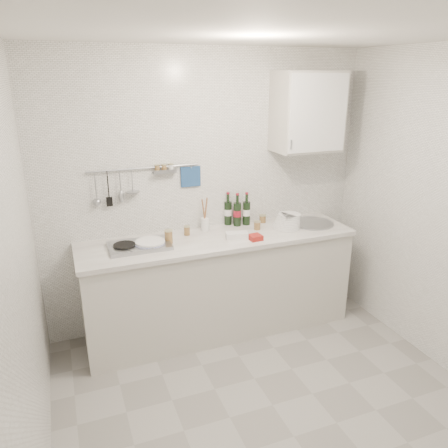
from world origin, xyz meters
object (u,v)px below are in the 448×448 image
object	(u,v)px
wall_cabinet	(308,112)
plate_stack_hob	(149,244)
wine_bottles	(237,209)
utensil_crock	(205,223)
plate_stack_sink	(288,221)

from	to	relation	value
wall_cabinet	plate_stack_hob	distance (m)	1.83
plate_stack_hob	wine_bottles	size ratio (longest dim) A/B	0.88
wall_cabinet	utensil_crock	xyz separation A→B (m)	(-0.96, 0.08, -0.96)
wall_cabinet	wine_bottles	size ratio (longest dim) A/B	2.26
wall_cabinet	plate_stack_sink	world-z (taller)	wall_cabinet
wall_cabinet	utensil_crock	bearing A→B (deg)	175.05
plate_stack_sink	wine_bottles	world-z (taller)	wine_bottles
plate_stack_sink	wine_bottles	size ratio (longest dim) A/B	0.91
plate_stack_hob	wine_bottles	world-z (taller)	wine_bottles
utensil_crock	plate_stack_sink	bearing A→B (deg)	-15.02
wall_cabinet	plate_stack_sink	distance (m)	1.00
plate_stack_sink	wine_bottles	bearing A→B (deg)	150.38
plate_stack_sink	wine_bottles	xyz separation A→B (m)	(-0.41, 0.23, 0.10)
wall_cabinet	utensil_crock	distance (m)	1.36
wine_bottles	plate_stack_sink	bearing A→B (deg)	-29.62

